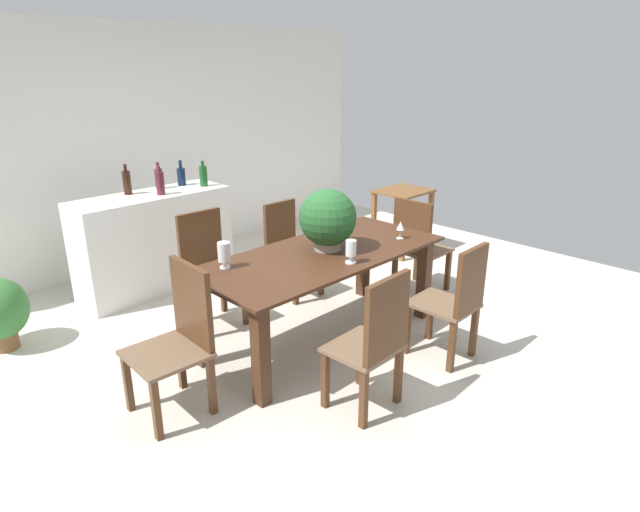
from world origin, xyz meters
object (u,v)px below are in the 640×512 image
chair_far_right (288,244)px  chair_far_left (207,263)px  chair_head_end (180,333)px  wine_bottle_dark (203,176)px  kitchen_counter (154,242)px  side_table (403,206)px  wine_bottle_tall (181,176)px  wine_bottle_clear (127,182)px  crystal_vase_left (351,250)px  dining_table (322,270)px  chair_near_left (375,338)px  wine_bottle_amber (160,183)px  wine_glass (400,226)px  crystal_vase_center_near (224,253)px  wine_bottle_green (159,178)px  chair_foot_end (417,243)px  chair_near_right (455,299)px  flower_centerpiece (328,219)px

chair_far_right → chair_far_left: 0.94m
chair_head_end → wine_bottle_dark: size_ratio=3.85×
chair_far_right → kitchen_counter: bearing=133.3°
side_table → wine_bottle_tall: bearing=151.9°
chair_far_right → wine_bottle_clear: 1.66m
crystal_vase_left → dining_table: bearing=88.3°
chair_near_left → wine_bottle_amber: 2.84m
chair_far_left → wine_bottle_amber: size_ratio=3.64×
chair_head_end → wine_glass: chair_head_end is taller
wine_bottle_amber → wine_bottle_dark: size_ratio=1.05×
chair_far_left → crystal_vase_left: 1.38m
crystal_vase_left → side_table: 2.57m
chair_near_left → wine_bottle_tall: (0.48, 3.00, 0.54)m
chair_near_left → chair_far_left: bearing=-92.1°
crystal_vase_center_near → crystal_vase_left: bearing=-38.9°
chair_head_end → kitchen_counter: size_ratio=0.66×
chair_head_end → side_table: 3.67m
wine_bottle_green → chair_foot_end: bearing=-53.6°
dining_table → chair_head_end: chair_head_end is taller
dining_table → chair_near_right: (0.47, -0.95, -0.10)m
wine_bottle_green → crystal_vase_center_near: bearing=-106.0°
kitchen_counter → chair_far_right: bearing=-48.0°
chair_far_left → wine_bottle_green: 1.29m
wine_glass → wine_bottle_amber: wine_bottle_amber is taller
dining_table → flower_centerpiece: size_ratio=4.20×
chair_near_right → wine_bottle_clear: size_ratio=3.24×
kitchen_counter → wine_bottle_green: bearing=36.2°
chair_head_end → wine_bottle_green: 2.43m
wine_bottle_tall → side_table: 2.58m
chair_far_right → chair_foot_end: size_ratio=0.93×
dining_table → wine_glass: bearing=-16.4°
dining_table → chair_near_right: chair_near_right is taller
dining_table → crystal_vase_left: (-0.01, -0.31, 0.26)m
chair_foot_end → kitchen_counter: (-1.74, 1.94, -0.04)m
chair_far_left → side_table: 2.72m
crystal_vase_left → wine_bottle_green: bearing=95.1°
chair_near_right → side_table: 2.54m
chair_near_left → chair_foot_end: bearing=-154.4°
wine_glass → wine_bottle_green: size_ratio=0.57×
chair_near_right → kitchen_counter: size_ratio=0.62×
flower_centerpiece → crystal_vase_left: (-0.10, -0.34, -0.15)m
dining_table → wine_bottle_dark: (0.16, 1.87, 0.48)m
crystal_vase_center_near → chair_head_end: bearing=-153.8°
chair_far_right → crystal_vase_center_near: (-1.21, -0.67, 0.38)m
wine_bottle_tall → crystal_vase_center_near: bearing=-113.0°
chair_head_end → chair_foot_end: size_ratio=1.03×
dining_table → chair_near_left: chair_near_left is taller
chair_near_right → wine_glass: bearing=-110.8°
dining_table → wine_bottle_green: (-0.22, 2.09, 0.48)m
wine_bottle_clear → wine_bottle_green: size_ratio=1.10×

